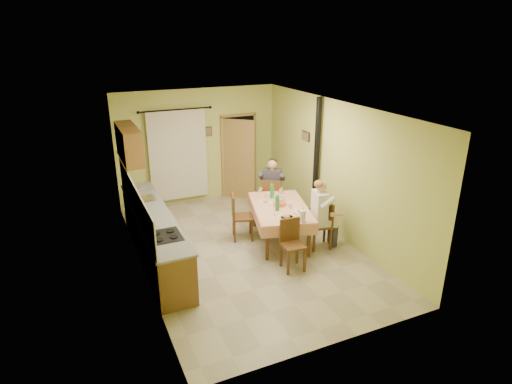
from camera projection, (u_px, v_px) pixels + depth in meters
name	position (u px, v px, depth m)	size (l,w,h in m)	color
floor	(247.00, 250.00, 8.47)	(4.00, 6.00, 0.01)	tan
room_shell	(246.00, 162.00, 7.83)	(4.04, 6.04, 2.82)	#CAD26C
kitchen_run	(154.00, 235.00, 7.99)	(0.64, 3.64, 1.56)	brown
upper_cabinets	(129.00, 144.00, 8.53)	(0.35, 1.40, 0.70)	brown
curtain	(178.00, 155.00, 10.29)	(1.70, 0.07, 2.22)	black
doorway	(239.00, 157.00, 10.91)	(0.96, 0.59, 2.15)	black
dining_table	(280.00, 223.00, 8.72)	(1.51, 2.01, 0.76)	tan
tableware	(282.00, 205.00, 8.48)	(0.65, 1.66, 0.33)	white
chair_far	(271.00, 207.00, 9.77)	(0.60, 0.60, 0.99)	#553317
chair_near	(293.00, 254.00, 7.70)	(0.41, 0.41, 0.94)	#553317
chair_right	(320.00, 234.00, 8.49)	(0.48, 0.48, 0.96)	#553317
chair_left	(242.00, 225.00, 8.85)	(0.52, 0.52, 0.98)	#553317
man_far	(272.00, 183.00, 9.57)	(0.65, 0.63, 1.39)	#38333D
man_right	(321.00, 206.00, 8.28)	(0.54, 0.63, 1.39)	silver
stove_flue	(315.00, 179.00, 9.35)	(0.24, 0.24, 2.80)	black
picture_back	(208.00, 131.00, 10.48)	(0.19, 0.03, 0.23)	black
picture_right	(306.00, 136.00, 9.60)	(0.03, 0.31, 0.21)	brown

